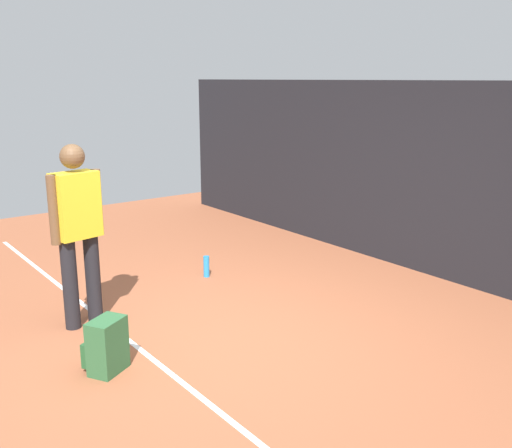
% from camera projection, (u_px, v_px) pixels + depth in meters
% --- Properties ---
extents(ground_plane, '(12.00, 12.00, 0.00)m').
position_uv_depth(ground_plane, '(220.00, 339.00, 5.20)').
color(ground_plane, '#9E5638').
extents(back_fence, '(10.00, 0.10, 2.24)m').
position_uv_depth(back_fence, '(436.00, 181.00, 6.69)').
color(back_fence, black).
rests_on(back_fence, ground).
extents(court_line, '(9.00, 0.05, 0.00)m').
position_uv_depth(court_line, '(154.00, 360.00, 4.81)').
color(court_line, white).
rests_on(court_line, ground).
extents(tennis_player, '(0.29, 0.52, 1.70)m').
position_uv_depth(tennis_player, '(77.00, 225.00, 5.30)').
color(tennis_player, black).
rests_on(tennis_player, ground).
extents(backpack, '(0.37, 0.36, 0.44)m').
position_uv_depth(backpack, '(106.00, 346.00, 4.59)').
color(backpack, '#2D6038').
rests_on(backpack, ground).
extents(water_bottle, '(0.07, 0.07, 0.25)m').
position_uv_depth(water_bottle, '(206.00, 267.00, 6.81)').
color(water_bottle, '#268CD8').
rests_on(water_bottle, ground).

